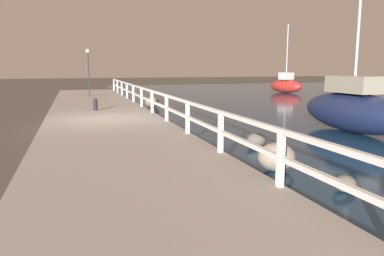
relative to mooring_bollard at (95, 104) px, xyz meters
name	(u,v)px	position (x,y,z in m)	size (l,w,h in m)	color
ground_plane	(105,127)	(0.17, -2.81, -0.55)	(120.00, 120.00, 0.00)	#4C473D
dock_walkway	(105,123)	(0.17, -2.81, -0.40)	(4.17, 36.00, 0.29)	#9E998E
railing	(159,100)	(2.15, -2.81, 0.37)	(0.10, 32.50, 0.92)	white
boulder_upstream	(152,102)	(3.07, 3.01, -0.26)	(0.76, 0.68, 0.57)	slate
boulder_water_edge	(276,157)	(3.09, -9.82, -0.25)	(0.79, 0.71, 0.59)	gray
boulder_mid_strip	(256,140)	(3.77, -7.59, -0.35)	(0.52, 0.47, 0.39)	#666056
boulder_downstream	(345,184)	(3.54, -11.35, -0.40)	(0.39, 0.35, 0.29)	#666056
mooring_bollard	(95,104)	(0.00, 0.00, 0.00)	(0.18, 0.18, 0.52)	black
dock_lamp	(88,61)	(0.09, 8.28, 1.95)	(0.26, 0.26, 2.96)	#2D2D33
sailboat_navy	(353,109)	(7.87, -6.43, 0.23)	(1.44, 4.64, 8.20)	#192347
sailboat_red	(286,85)	(15.89, 10.78, 0.10)	(2.16, 3.40, 5.51)	red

